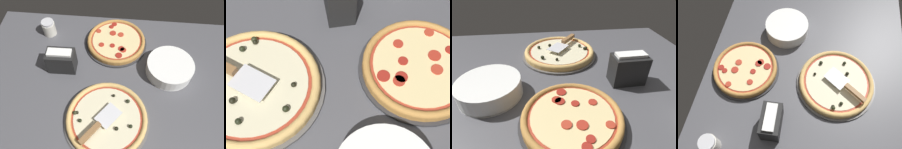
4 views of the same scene
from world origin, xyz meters
TOP-DOWN VIEW (x-y plane):
  - ground_plane at (0.00, 0.00)cm, footprint 141.97×103.79cm
  - pizza_pan_front at (0.78, -15.67)cm, footprint 39.28×39.28cm
  - pizza_front at (0.77, -15.66)cm, footprint 36.92×36.92cm
  - pizza_pan_back at (1.25, 30.98)cm, footprint 34.69×34.69cm
  - pizza_back at (1.24, 30.98)cm, footprint 32.61×32.61cm
  - serving_spatula at (-3.44, -21.80)cm, footprint 17.46×20.70cm

SIDE VIEW (x-z plane):
  - ground_plane at x=0.00cm, z-range -3.60..0.00cm
  - pizza_pan_front at x=0.78cm, z-range 0.00..1.00cm
  - pizza_pan_back at x=1.25cm, z-range 0.00..1.00cm
  - pizza_front at x=0.77cm, z-range 0.44..4.32cm
  - pizza_back at x=1.24cm, z-range 1.03..4.06cm
  - serving_spatula at x=-3.44cm, z-range 4.64..6.64cm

